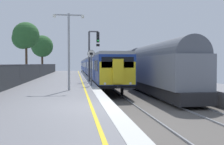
% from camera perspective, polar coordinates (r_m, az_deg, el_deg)
% --- Properties ---
extents(ground, '(17.40, 110.00, 1.21)m').
position_cam_1_polar(ground, '(11.33, 11.04, -9.97)').
color(ground, slate).
extents(commuter_train_at_platform, '(2.83, 61.72, 3.81)m').
position_cam_1_polar(commuter_train_at_platform, '(49.75, -4.37, 1.36)').
color(commuter_train_at_platform, navy).
rests_on(commuter_train_at_platform, ground).
extents(freight_train_adjacent_track, '(2.60, 41.84, 4.44)m').
position_cam_1_polar(freight_train_adjacent_track, '(35.94, 3.45, 1.41)').
color(freight_train_adjacent_track, '#232326').
rests_on(freight_train_adjacent_track, ground).
extents(signal_gantry, '(1.10, 0.24, 4.89)m').
position_cam_1_polar(signal_gantry, '(25.67, -4.34, 4.89)').
color(signal_gantry, '#47474C').
rests_on(signal_gantry, ground).
extents(speed_limit_sign, '(0.59, 0.08, 2.79)m').
position_cam_1_polar(speed_limit_sign, '(20.63, -4.51, 2.06)').
color(speed_limit_sign, '#59595B').
rests_on(speed_limit_sign, ground).
extents(platform_lamp_mid, '(2.00, 0.20, 4.95)m').
position_cam_1_polar(platform_lamp_mid, '(17.31, -9.32, 6.02)').
color(platform_lamp_mid, '#93999E').
rests_on(platform_lamp_mid, ground).
extents(background_tree_left, '(3.92, 3.92, 6.86)m').
position_cam_1_polar(background_tree_left, '(49.40, -14.84, 5.42)').
color(background_tree_left, '#473323').
rests_on(background_tree_left, ground).
extents(background_tree_centre, '(3.70, 3.57, 7.39)m').
position_cam_1_polar(background_tree_centre, '(38.11, -18.31, 7.39)').
color(background_tree_centre, '#473323').
rests_on(background_tree_centre, ground).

